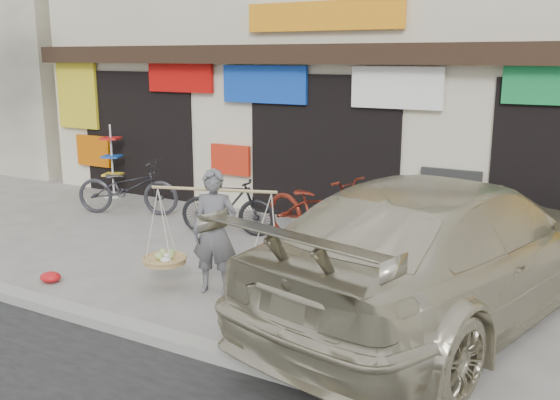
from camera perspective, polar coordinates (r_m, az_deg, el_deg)
The scene contains 11 objects.
ground at distance 8.91m, azimuth -6.26°, elevation -6.83°, with size 70.00×70.00×0.00m, color gray.
kerb at distance 7.48m, azimuth -15.49°, elevation -10.69°, with size 70.00×0.25×0.12m, color gray.
shophouse_block at distance 14.07m, azimuth 9.46°, elevation 14.60°, with size 14.00×6.32×7.00m.
neighbor_west at distance 23.04m, azimuth -23.98°, elevation 11.86°, with size 12.00×7.00×6.00m, color #BCB49B.
street_vendor at distance 8.06m, azimuth -6.00°, elevation -3.36°, with size 1.89×1.00×1.63m.
bike_0 at distance 12.46m, azimuth -13.75°, elevation 1.14°, with size 0.70×2.02×1.06m, color #2F2E34.
bike_1 at distance 10.72m, azimuth -4.81°, elevation -0.57°, with size 0.47×1.68×1.01m, color black.
bike_2 at distance 10.10m, azimuth 3.53°, elevation -0.91°, with size 0.78×2.23×1.17m, color maroon.
suv at distance 7.50m, azimuth 14.99°, elevation -4.27°, with size 3.59×6.17×1.68m.
display_rack at distance 14.09m, azimuth -15.07°, elevation 2.85°, with size 0.49×0.49×1.59m.
red_bag at distance 9.13m, azimuth -20.25°, elevation -6.62°, with size 0.31×0.25×0.14m, color red.
Camera 1 is at (5.00, -6.73, 3.00)m, focal length 40.00 mm.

